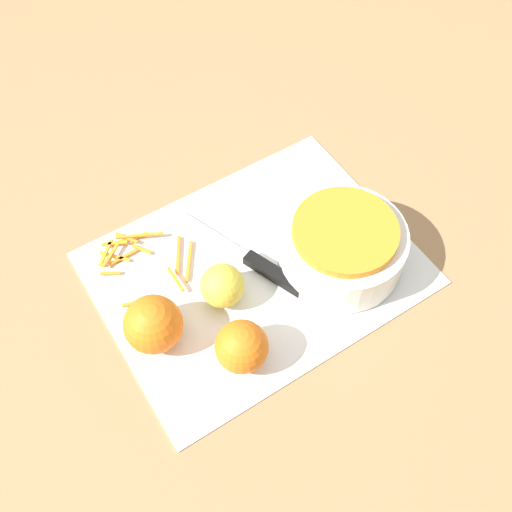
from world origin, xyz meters
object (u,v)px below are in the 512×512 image
bowl_speckled (342,245)px  orange_right (153,324)px  orange_left (242,347)px  lemon (222,286)px  knife (260,265)px

bowl_speckled → orange_right: (0.30, -0.03, 0.00)m
bowl_speckled → orange_left: bearing=15.2°
orange_right → lemon: 0.11m
orange_left → knife: bearing=-132.4°
bowl_speckled → knife: size_ratio=0.82×
lemon → bowl_speckled: bearing=167.6°
bowl_speckled → knife: (0.11, -0.05, -0.03)m
knife → lemon: (0.07, 0.01, 0.03)m
bowl_speckled → orange_right: bearing=-6.5°
bowl_speckled → knife: bowl_speckled is taller
bowl_speckled → lemon: 0.19m
orange_left → lemon: size_ratio=1.14×
bowl_speckled → orange_left: bowl_speckled is taller
orange_right → lemon: (-0.11, -0.01, -0.01)m
bowl_speckled → lemon: size_ratio=2.90×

